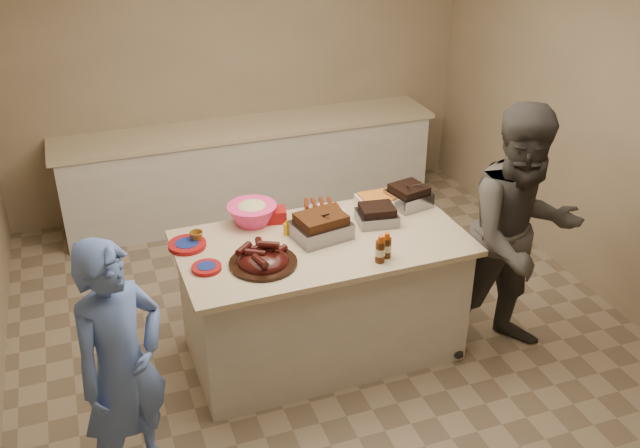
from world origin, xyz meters
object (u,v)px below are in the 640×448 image
object	(u,v)px
plastic_cup	(197,243)
guest_gray	(503,346)
bbq_bottle_a	(380,262)
bbq_bottle_b	(386,257)
roasting_pan	(408,205)
coleslaw_bowl	(253,223)
rib_platter	(263,264)
island	(322,349)
mustard_bottle	(287,234)

from	to	relation	value
plastic_cup	guest_gray	world-z (taller)	plastic_cup
bbq_bottle_a	bbq_bottle_b	size ratio (longest dim) A/B	1.06
roasting_pan	coleslaw_bowl	bearing A→B (deg)	161.95
bbq_bottle_b	bbq_bottle_a	bearing A→B (deg)	-148.78
rib_platter	bbq_bottle_b	world-z (taller)	same
roasting_pan	island	bearing A→B (deg)	-172.09
island	plastic_cup	world-z (taller)	plastic_cup
island	roasting_pan	bearing A→B (deg)	19.49
island	coleslaw_bowl	world-z (taller)	coleslaw_bowl
island	plastic_cup	distance (m)	1.23
island	roasting_pan	distance (m)	1.22
island	coleslaw_bowl	distance (m)	1.06
rib_platter	guest_gray	world-z (taller)	rib_platter
island	rib_platter	bearing A→B (deg)	-161.56
island	mustard_bottle	xyz separation A→B (m)	(-0.20, 0.16, 0.91)
rib_platter	guest_gray	size ratio (longest dim) A/B	0.24
coleslaw_bowl	plastic_cup	bearing A→B (deg)	-161.20
island	bbq_bottle_a	distance (m)	1.01
plastic_cup	rib_platter	bearing A→B (deg)	-50.69
mustard_bottle	rib_platter	bearing A→B (deg)	-128.36
coleslaw_bowl	mustard_bottle	world-z (taller)	coleslaw_bowl
bbq_bottle_b	mustard_bottle	size ratio (longest dim) A/B	1.60
island	coleslaw_bowl	xyz separation A→B (m)	(-0.37, 0.40, 0.91)
coleslaw_bowl	guest_gray	size ratio (longest dim) A/B	0.19
mustard_bottle	roasting_pan	bearing A→B (deg)	7.12
coleslaw_bowl	guest_gray	distance (m)	2.03
plastic_cup	coleslaw_bowl	bearing A→B (deg)	18.80
bbq_bottle_b	mustard_bottle	distance (m)	0.71
roasting_pan	plastic_cup	world-z (taller)	roasting_pan
rib_platter	mustard_bottle	xyz separation A→B (m)	(0.25, 0.32, 0.00)
coleslaw_bowl	roasting_pan	bearing A→B (deg)	-5.71
bbq_bottle_a	plastic_cup	xyz separation A→B (m)	(-1.04, 0.63, 0.00)
rib_platter	coleslaw_bowl	distance (m)	0.56
island	bbq_bottle_a	bearing A→B (deg)	-57.29
bbq_bottle_a	guest_gray	size ratio (longest dim) A/B	0.10
rib_platter	plastic_cup	world-z (taller)	rib_platter
coleslaw_bowl	bbq_bottle_b	size ratio (longest dim) A/B	1.97
guest_gray	rib_platter	bearing A→B (deg)	174.83
roasting_pan	guest_gray	size ratio (longest dim) A/B	0.14
roasting_pan	bbq_bottle_b	distance (m)	0.77
roasting_pan	guest_gray	xyz separation A→B (m)	(0.49, -0.69, -0.91)
rib_platter	coleslaw_bowl	xyz separation A→B (m)	(0.08, 0.55, 0.00)
rib_platter	roasting_pan	distance (m)	1.30
island	bbq_bottle_a	world-z (taller)	bbq_bottle_a
guest_gray	mustard_bottle	bearing A→B (deg)	161.78
rib_platter	plastic_cup	distance (m)	0.53
island	bbq_bottle_b	bearing A→B (deg)	-48.12
coleslaw_bowl	mustard_bottle	bearing A→B (deg)	-53.63
roasting_pan	bbq_bottle_a	world-z (taller)	bbq_bottle_a
plastic_cup	guest_gray	xyz separation A→B (m)	(2.05, -0.66, -0.91)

